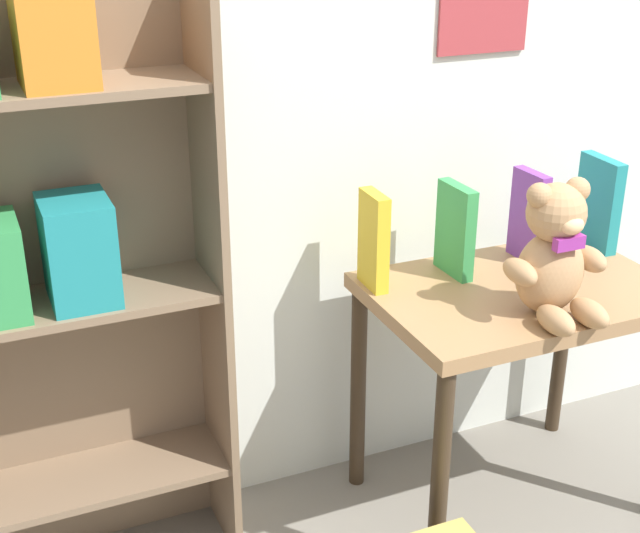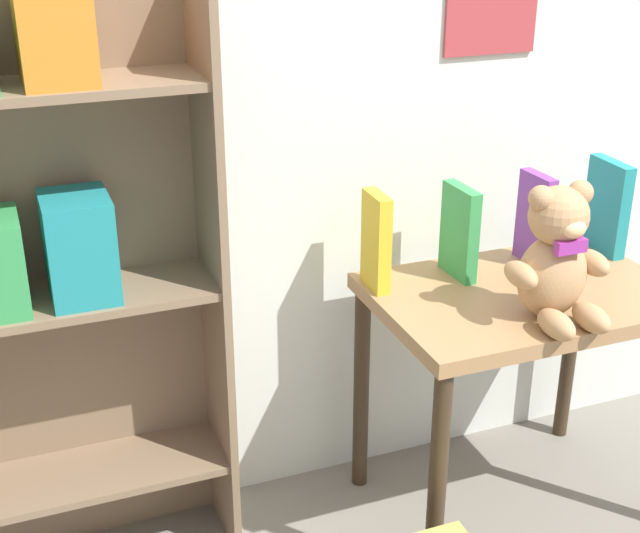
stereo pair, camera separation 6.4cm
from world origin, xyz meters
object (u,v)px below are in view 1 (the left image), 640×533
(book_standing_green, at_px, (455,230))
(bookshelf_side, at_px, (33,258))
(book_standing_yellow, at_px, (374,241))
(book_standing_teal, at_px, (598,203))
(display_table, at_px, (517,321))
(book_standing_purple, at_px, (528,216))
(teddy_bear, at_px, (555,255))

(book_standing_green, bearing_deg, bookshelf_side, 174.67)
(bookshelf_side, bearing_deg, book_standing_green, -3.61)
(book_standing_yellow, xyz_separation_m, book_standing_green, (0.21, -0.01, -0.00))
(book_standing_green, bearing_deg, book_standing_teal, -1.17)
(display_table, height_order, book_standing_purple, book_standing_purple)
(bookshelf_side, bearing_deg, book_standing_teal, -2.33)
(book_standing_yellow, relative_size, book_standing_purple, 1.01)
(teddy_bear, height_order, book_standing_yellow, teddy_bear)
(bookshelf_side, xyz_separation_m, book_standing_teal, (1.38, -0.06, -0.06))
(book_standing_green, xyz_separation_m, book_standing_purple, (0.21, 0.01, 0.00))
(book_standing_yellow, distance_m, book_standing_purple, 0.42)
(bookshelf_side, distance_m, teddy_bear, 1.09)
(book_standing_teal, bearing_deg, teddy_bear, -139.97)
(display_table, relative_size, book_standing_green, 3.11)
(bookshelf_side, distance_m, display_table, 1.11)
(book_standing_green, bearing_deg, teddy_bear, -74.58)
(book_standing_yellow, height_order, book_standing_teal, book_standing_teal)
(book_standing_green, distance_m, book_standing_teal, 0.42)
(bookshelf_side, relative_size, book_standing_purple, 6.01)
(teddy_bear, distance_m, book_standing_teal, 0.44)
(display_table, relative_size, book_standing_purple, 3.05)
(bookshelf_side, bearing_deg, teddy_bear, -17.60)
(bookshelf_side, xyz_separation_m, book_standing_purple, (1.16, -0.05, -0.06))
(teddy_bear, xyz_separation_m, book_standing_teal, (0.34, 0.27, -0.02))
(teddy_bear, relative_size, book_standing_yellow, 1.32)
(teddy_bear, distance_m, book_standing_purple, 0.30)
(display_table, distance_m, teddy_bear, 0.27)
(teddy_bear, height_order, book_standing_purple, teddy_bear)
(book_standing_green, xyz_separation_m, book_standing_teal, (0.42, 0.00, 0.01))
(book_standing_yellow, relative_size, book_standing_teal, 0.97)
(bookshelf_side, xyz_separation_m, display_table, (1.06, -0.19, -0.27))
(teddy_bear, distance_m, book_standing_green, 0.28)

